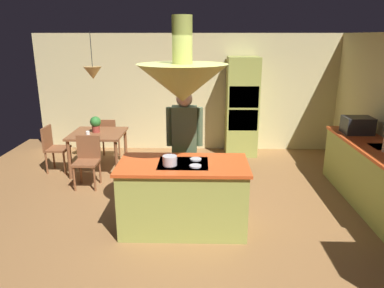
# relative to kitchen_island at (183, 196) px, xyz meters

# --- Properties ---
(ground) EXTENTS (8.16, 8.16, 0.00)m
(ground) POSITION_rel_kitchen_island_xyz_m (0.00, 0.20, -0.46)
(ground) COLOR olive
(wall_back) EXTENTS (6.80, 0.10, 2.55)m
(wall_back) POSITION_rel_kitchen_island_xyz_m (0.00, 3.65, 0.81)
(wall_back) COLOR beige
(wall_back) RESTS_ON ground
(kitchen_island) EXTENTS (1.68, 0.87, 0.94)m
(kitchen_island) POSITION_rel_kitchen_island_xyz_m (0.00, 0.00, 0.00)
(kitchen_island) COLOR #A0A84C
(kitchen_island) RESTS_ON ground
(counter_run_right) EXTENTS (0.73, 2.55, 0.92)m
(counter_run_right) POSITION_rel_kitchen_island_xyz_m (2.84, 0.80, 0.00)
(counter_run_right) COLOR #A0A84C
(counter_run_right) RESTS_ON ground
(oven_tower) EXTENTS (0.66, 0.62, 2.08)m
(oven_tower) POSITION_rel_kitchen_island_xyz_m (1.10, 3.24, 0.58)
(oven_tower) COLOR #A0A84C
(oven_tower) RESTS_ON ground
(dining_table) EXTENTS (0.97, 0.94, 0.76)m
(dining_table) POSITION_rel_kitchen_island_xyz_m (-1.70, 2.10, 0.19)
(dining_table) COLOR brown
(dining_table) RESTS_ON ground
(person_at_island) EXTENTS (0.53, 0.23, 1.75)m
(person_at_island) POSITION_rel_kitchen_island_xyz_m (-0.01, 0.71, 0.55)
(person_at_island) COLOR tan
(person_at_island) RESTS_ON ground
(range_hood) EXTENTS (1.10, 1.10, 1.00)m
(range_hood) POSITION_rel_kitchen_island_xyz_m (0.00, -0.00, 1.51)
(range_hood) COLOR #A0A84C
(pendant_light_over_table) EXTENTS (0.32, 0.32, 0.82)m
(pendant_light_over_table) POSITION_rel_kitchen_island_xyz_m (-1.70, 2.10, 1.40)
(pendant_light_over_table) COLOR #E0B266
(chair_facing_island) EXTENTS (0.40, 0.40, 0.87)m
(chair_facing_island) POSITION_rel_kitchen_island_xyz_m (-1.70, 1.41, 0.04)
(chair_facing_island) COLOR brown
(chair_facing_island) RESTS_ON ground
(chair_by_back_wall) EXTENTS (0.40, 0.40, 0.87)m
(chair_by_back_wall) POSITION_rel_kitchen_island_xyz_m (-1.70, 2.79, 0.04)
(chair_by_back_wall) COLOR brown
(chair_by_back_wall) RESTS_ON ground
(chair_at_corner) EXTENTS (0.40, 0.40, 0.87)m
(chair_at_corner) POSITION_rel_kitchen_island_xyz_m (-2.56, 2.10, 0.04)
(chair_at_corner) COLOR brown
(chair_at_corner) RESTS_ON ground
(potted_plant_on_table) EXTENTS (0.20, 0.20, 0.30)m
(potted_plant_on_table) POSITION_rel_kitchen_island_xyz_m (-1.73, 2.14, 0.46)
(potted_plant_on_table) COLOR #99382D
(potted_plant_on_table) RESTS_ON dining_table
(cup_on_table) EXTENTS (0.07, 0.07, 0.09)m
(cup_on_table) POSITION_rel_kitchen_island_xyz_m (-1.81, 1.86, 0.34)
(cup_on_table) COLOR white
(cup_on_table) RESTS_ON dining_table
(microwave_on_counter) EXTENTS (0.46, 0.36, 0.28)m
(microwave_on_counter) POSITION_rel_kitchen_island_xyz_m (2.84, 1.55, 0.60)
(microwave_on_counter) COLOR #232326
(microwave_on_counter) RESTS_ON counter_run_right
(cooking_pot_on_cooktop) EXTENTS (0.18, 0.18, 0.12)m
(cooking_pot_on_cooktop) POSITION_rel_kitchen_island_xyz_m (-0.16, -0.13, 0.54)
(cooking_pot_on_cooktop) COLOR #B2B2B7
(cooking_pot_on_cooktop) RESTS_ON kitchen_island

